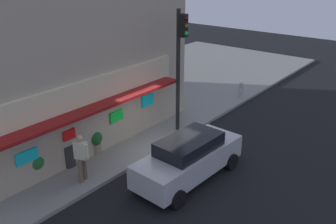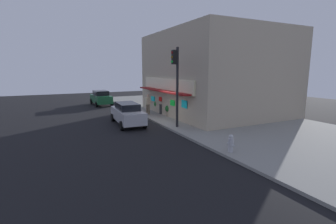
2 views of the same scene
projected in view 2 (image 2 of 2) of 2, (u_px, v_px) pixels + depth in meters
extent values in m
plane|color=black|center=(157.00, 124.00, 18.81)|extent=(58.12, 58.12, 0.00)
cube|color=gray|center=(216.00, 117.00, 21.29)|extent=(38.75, 11.46, 0.14)
cube|color=tan|center=(214.00, 73.00, 22.76)|extent=(12.05, 9.89, 7.33)
cube|color=beige|center=(166.00, 85.00, 20.74)|extent=(9.16, 0.16, 1.08)
cube|color=maroon|center=(162.00, 91.00, 20.67)|extent=(8.67, 0.90, 0.12)
cube|color=#19D8E5|center=(153.00, 99.00, 23.65)|extent=(0.82, 0.08, 0.44)
cube|color=red|center=(160.00, 99.00, 22.07)|extent=(0.51, 0.08, 0.39)
cube|color=#19E53F|center=(172.00, 103.00, 19.94)|extent=(0.69, 0.08, 0.46)
cube|color=#19D8E5|center=(184.00, 104.00, 18.18)|extent=(0.75, 0.08, 0.58)
cylinder|color=black|center=(177.00, 88.00, 16.74)|extent=(0.18, 0.18, 5.51)
cube|color=black|center=(174.00, 57.00, 16.27)|extent=(0.32, 0.28, 0.95)
sphere|color=maroon|center=(172.00, 53.00, 16.15)|extent=(0.18, 0.18, 0.18)
sphere|color=brown|center=(172.00, 57.00, 16.20)|extent=(0.18, 0.18, 0.18)
sphere|color=#1ED83F|center=(172.00, 62.00, 16.26)|extent=(0.18, 0.18, 0.18)
cylinder|color=#B2B2B7|center=(231.00, 145.00, 11.90)|extent=(0.26, 0.26, 0.70)
sphere|color=#B2B2B7|center=(231.00, 137.00, 11.83)|extent=(0.22, 0.22, 0.22)
cylinder|color=#B2B2B7|center=(228.00, 143.00, 12.06)|extent=(0.12, 0.10, 0.10)
cylinder|color=#B2B2B7|center=(233.00, 145.00, 11.73)|extent=(0.12, 0.10, 0.10)
cylinder|color=#2D2D2D|center=(162.00, 109.00, 22.35)|extent=(0.59, 0.59, 0.89)
cylinder|color=brown|center=(147.00, 109.00, 22.16)|extent=(0.21, 0.21, 0.91)
cylinder|color=brown|center=(149.00, 109.00, 21.98)|extent=(0.21, 0.21, 0.91)
cube|color=beige|center=(148.00, 101.00, 21.93)|extent=(0.38, 0.50, 0.65)
sphere|color=tan|center=(148.00, 96.00, 21.85)|extent=(0.22, 0.22, 0.22)
cylinder|color=beige|center=(146.00, 101.00, 21.76)|extent=(0.13, 0.13, 0.59)
cylinder|color=beige|center=(150.00, 101.00, 22.12)|extent=(0.13, 0.13, 0.59)
cylinder|color=brown|center=(158.00, 109.00, 23.61)|extent=(0.39, 0.39, 0.43)
sphere|color=#1E6628|center=(158.00, 104.00, 23.52)|extent=(0.73, 0.73, 0.73)
cylinder|color=gray|center=(168.00, 114.00, 21.18)|extent=(0.46, 0.46, 0.41)
sphere|color=#195623|center=(168.00, 108.00, 21.10)|extent=(0.61, 0.61, 0.61)
cube|color=#B7B7BC|center=(128.00, 115.00, 18.48)|extent=(4.67, 1.88, 0.86)
cube|color=black|center=(127.00, 106.00, 18.37)|extent=(2.54, 1.52, 0.50)
cylinder|color=black|center=(145.00, 124.00, 17.43)|extent=(0.65, 0.25, 0.64)
cylinder|color=black|center=(122.00, 126.00, 16.77)|extent=(0.65, 0.25, 0.64)
cylinder|color=black|center=(133.00, 116.00, 20.34)|extent=(0.65, 0.25, 0.64)
cylinder|color=black|center=(113.00, 118.00, 19.68)|extent=(0.65, 0.25, 0.64)
cube|color=#1E6038|center=(101.00, 99.00, 28.83)|extent=(4.31, 1.90, 0.86)
cube|color=black|center=(101.00, 93.00, 28.71)|extent=(2.35, 1.55, 0.53)
cylinder|color=black|center=(112.00, 103.00, 28.02)|extent=(0.65, 0.24, 0.64)
cylinder|color=black|center=(97.00, 104.00, 27.21)|extent=(0.65, 0.24, 0.64)
cylinder|color=black|center=(105.00, 101.00, 30.60)|extent=(0.65, 0.24, 0.64)
cylinder|color=black|center=(91.00, 101.00, 29.78)|extent=(0.65, 0.24, 0.64)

